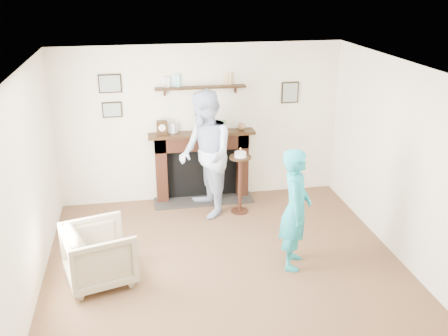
{
  "coord_description": "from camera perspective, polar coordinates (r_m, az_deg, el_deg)",
  "views": [
    {
      "loc": [
        -1.01,
        -5.06,
        3.48
      ],
      "look_at": [
        0.08,
        0.9,
        1.11
      ],
      "focal_mm": 40.0,
      "sensor_mm": 36.0,
      "label": 1
    }
  ],
  "objects": [
    {
      "name": "man",
      "position": [
        7.8,
        -2.04,
        -5.12
      ],
      "size": [
        0.87,
        1.04,
        1.93
      ],
      "primitive_type": "imported",
      "rotation": [
        0.0,
        0.0,
        -1.41
      ],
      "color": "#AEBDDA",
      "rests_on": "ground"
    },
    {
      "name": "ground",
      "position": [
        6.22,
        0.75,
        -12.63
      ],
      "size": [
        5.0,
        5.0,
        0.0
      ],
      "primitive_type": "plane",
      "color": "brown",
      "rests_on": "ground"
    },
    {
      "name": "armchair",
      "position": [
        6.4,
        -13.77,
        -12.28
      ],
      "size": [
        0.96,
        0.94,
        0.72
      ],
      "primitive_type": "imported",
      "rotation": [
        0.0,
        0.0,
        1.84
      ],
      "color": "tan",
      "rests_on": "ground"
    },
    {
      "name": "room_shell",
      "position": [
        6.12,
        -0.43,
        3.74
      ],
      "size": [
        4.54,
        5.02,
        2.52
      ],
      "color": "#EDE2C9",
      "rests_on": "ground"
    },
    {
      "name": "woman",
      "position": [
        6.58,
        7.81,
        -10.79
      ],
      "size": [
        0.55,
        0.66,
        1.56
      ],
      "primitive_type": "imported",
      "rotation": [
        0.0,
        0.0,
        1.21
      ],
      "color": "teal",
      "rests_on": "ground"
    },
    {
      "name": "pedestal_table",
      "position": [
        7.57,
        1.86,
        -0.59
      ],
      "size": [
        0.33,
        0.33,
        1.05
      ],
      "color": "black",
      "rests_on": "ground"
    }
  ]
}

